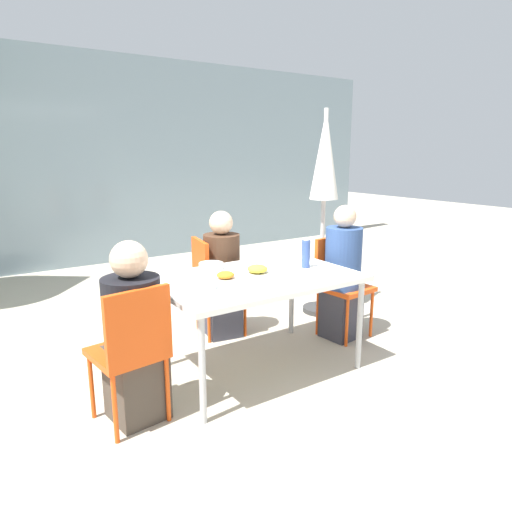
{
  "coord_description": "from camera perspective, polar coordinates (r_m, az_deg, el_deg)",
  "views": [
    {
      "loc": [
        -1.79,
        -2.7,
        1.64
      ],
      "look_at": [
        0.0,
        0.0,
        0.89
      ],
      "focal_mm": 32.0,
      "sensor_mm": 36.0,
      "label": 1
    }
  ],
  "objects": [
    {
      "name": "building_facade",
      "position": [
        7.13,
        -19.39,
        11.1
      ],
      "size": [
        10.0,
        0.2,
        3.0
      ],
      "color": "gray",
      "rests_on": "ground"
    },
    {
      "name": "chair_right",
      "position": [
        4.18,
        10.33,
        -2.72
      ],
      "size": [
        0.44,
        0.44,
        0.89
      ],
      "rotation": [
        0.0,
        0.0,
        -3.04
      ],
      "color": "#E54C14",
      "rests_on": "ground"
    },
    {
      "name": "chair_left",
      "position": [
        2.83,
        -15.21,
        -10.66
      ],
      "size": [
        0.45,
        0.45,
        0.89
      ],
      "rotation": [
        0.0,
        0.0,
        0.13
      ],
      "color": "#E54C14",
      "rests_on": "ground"
    },
    {
      "name": "closed_umbrella",
      "position": [
        4.59,
        8.57,
        10.49
      ],
      "size": [
        0.36,
        0.36,
        2.04
      ],
      "color": "#333333",
      "rests_on": "ground"
    },
    {
      "name": "person_right",
      "position": [
        4.08,
        10.75,
        -2.49
      ],
      "size": [
        0.32,
        0.32,
        1.19
      ],
      "rotation": [
        0.0,
        0.0,
        -3.04
      ],
      "color": "#383842",
      "rests_on": "ground"
    },
    {
      "name": "dining_table",
      "position": [
        3.38,
        0.0,
        -3.36
      ],
      "size": [
        1.46,
        0.96,
        0.74
      ],
      "color": "white",
      "rests_on": "ground"
    },
    {
      "name": "person_left",
      "position": [
        2.92,
        -15.03,
        -9.79
      ],
      "size": [
        0.35,
        0.35,
        1.13
      ],
      "rotation": [
        0.0,
        0.0,
        0.13
      ],
      "color": "#473D33",
      "rests_on": "ground"
    },
    {
      "name": "person_far",
      "position": [
        4.08,
        -4.27,
        -2.71
      ],
      "size": [
        0.33,
        0.33,
        1.14
      ],
      "rotation": [
        0.0,
        0.0,
        -1.74
      ],
      "color": "#383842",
      "rests_on": "ground"
    },
    {
      "name": "salad_bowl",
      "position": [
        3.56,
        -5.63,
        -1.26
      ],
      "size": [
        0.19,
        0.19,
        0.05
      ],
      "color": "white",
      "rests_on": "dining_table"
    },
    {
      "name": "plate_1",
      "position": [
        3.39,
        0.18,
        -1.88
      ],
      "size": [
        0.28,
        0.28,
        0.07
      ],
      "color": "white",
      "rests_on": "dining_table"
    },
    {
      "name": "bottle",
      "position": [
        3.6,
        6.26,
        0.33
      ],
      "size": [
        0.07,
        0.07,
        0.24
      ],
      "color": "#334C8E",
      "rests_on": "dining_table"
    },
    {
      "name": "drinking_cup",
      "position": [
        3.04,
        -5.7,
        -3.41
      ],
      "size": [
        0.08,
        0.08,
        0.08
      ],
      "color": "silver",
      "rests_on": "dining_table"
    },
    {
      "name": "plate_0",
      "position": [
        3.25,
        -3.84,
        -2.64
      ],
      "size": [
        0.23,
        0.23,
        0.06
      ],
      "color": "white",
      "rests_on": "dining_table"
    },
    {
      "name": "ground_plane",
      "position": [
        3.63,
        0.0,
        -13.88
      ],
      "size": [
        24.0,
        24.0,
        0.0
      ],
      "primitive_type": "plane",
      "color": "#B2A893"
    },
    {
      "name": "chair_far",
      "position": [
        4.1,
        -5.55,
        -2.86
      ],
      "size": [
        0.46,
        0.46,
        0.89
      ],
      "rotation": [
        0.0,
        0.0,
        -1.74
      ],
      "color": "#E54C14",
      "rests_on": "ground"
    }
  ]
}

